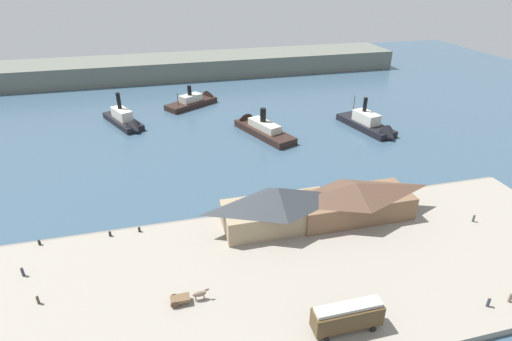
# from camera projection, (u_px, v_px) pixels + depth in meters

# --- Properties ---
(ground_plane) EXTENTS (320.00, 320.00, 0.00)m
(ground_plane) POSITION_uv_depth(u_px,v_px,m) (254.00, 205.00, 83.02)
(ground_plane) COLOR #385166
(quay_promenade) EXTENTS (110.00, 36.00, 1.20)m
(quay_promenade) POSITION_uv_depth(u_px,v_px,m) (288.00, 274.00, 63.87)
(quay_promenade) COLOR gray
(quay_promenade) RESTS_ON ground
(seawall_edge) EXTENTS (110.00, 0.80, 1.00)m
(seawall_edge) POSITION_uv_depth(u_px,v_px,m) (259.00, 212.00, 79.70)
(seawall_edge) COLOR slate
(seawall_edge) RESTS_ON ground
(ferry_shed_east_terminal) EXTENTS (20.26, 8.96, 8.04)m
(ferry_shed_east_terminal) POSITION_uv_depth(u_px,v_px,m) (278.00, 207.00, 72.79)
(ferry_shed_east_terminal) COLOR #998466
(ferry_shed_east_terminal) RESTS_ON quay_promenade
(ferry_shed_west_terminal) EXTENTS (22.31, 9.11, 7.13)m
(ferry_shed_west_terminal) POSITION_uv_depth(u_px,v_px,m) (354.00, 199.00, 75.92)
(ferry_shed_west_terminal) COLOR brown
(ferry_shed_west_terminal) RESTS_ON quay_promenade
(street_tram) EXTENTS (9.47, 2.78, 4.32)m
(street_tram) POSITION_uv_depth(u_px,v_px,m) (347.00, 316.00, 52.49)
(street_tram) COLOR #4C381E
(street_tram) RESTS_ON quay_promenade
(horse_cart) EXTENTS (5.64, 1.65, 1.87)m
(horse_cart) POSITION_uv_depth(u_px,v_px,m) (187.00, 297.00, 57.53)
(horse_cart) COLOR brown
(horse_cart) RESTS_ON quay_promenade
(pedestrian_standing_center) EXTENTS (0.39, 0.39, 1.57)m
(pedestrian_standing_center) POSITION_uv_depth(u_px,v_px,m) (38.00, 300.00, 57.35)
(pedestrian_standing_center) COLOR #4C3D33
(pedestrian_standing_center) RESTS_ON quay_promenade
(pedestrian_near_east_shed) EXTENTS (0.43, 0.43, 1.72)m
(pedestrian_near_east_shed) POSITION_uv_depth(u_px,v_px,m) (489.00, 302.00, 56.85)
(pedestrian_near_east_shed) COLOR #33384C
(pedestrian_near_east_shed) RESTS_ON quay_promenade
(pedestrian_near_west_shed) EXTENTS (0.44, 0.44, 1.78)m
(pedestrian_near_west_shed) POSITION_uv_depth(u_px,v_px,m) (511.00, 297.00, 57.60)
(pedestrian_near_west_shed) COLOR #6B5B4C
(pedestrian_near_west_shed) RESTS_ON quay_promenade
(pedestrian_by_tram) EXTENTS (0.44, 0.44, 1.76)m
(pedestrian_by_tram) POSITION_uv_depth(u_px,v_px,m) (23.00, 272.00, 62.36)
(pedestrian_by_tram) COLOR #33384C
(pedestrian_by_tram) RESTS_ON quay_promenade
(pedestrian_walking_east) EXTENTS (0.40, 0.40, 1.63)m
(pedestrian_walking_east) POSITION_uv_depth(u_px,v_px,m) (474.00, 218.00, 75.40)
(pedestrian_walking_east) COLOR #3D4C42
(pedestrian_walking_east) RESTS_ON quay_promenade
(mooring_post_east) EXTENTS (0.44, 0.44, 0.90)m
(mooring_post_east) POSITION_uv_depth(u_px,v_px,m) (110.00, 234.00, 71.56)
(mooring_post_east) COLOR black
(mooring_post_east) RESTS_ON quay_promenade
(mooring_post_center_west) EXTENTS (0.44, 0.44, 0.90)m
(mooring_post_center_west) POSITION_uv_depth(u_px,v_px,m) (39.00, 243.00, 69.35)
(mooring_post_center_west) COLOR black
(mooring_post_center_west) RESTS_ON quay_promenade
(mooring_post_west) EXTENTS (0.44, 0.44, 0.90)m
(mooring_post_west) POSITION_uv_depth(u_px,v_px,m) (139.00, 229.00, 72.74)
(mooring_post_west) COLOR black
(mooring_post_west) RESTS_ON quay_promenade
(ferry_mid_harbor) EXTENTS (13.47, 20.80, 11.35)m
(ferry_mid_harbor) POSITION_uv_depth(u_px,v_px,m) (126.00, 121.00, 121.82)
(ferry_mid_harbor) COLOR black
(ferry_mid_harbor) RESTS_ON ground
(ferry_approaching_east) EXTENTS (10.84, 22.80, 11.09)m
(ferry_approaching_east) POSITION_uv_depth(u_px,v_px,m) (371.00, 126.00, 118.32)
(ferry_approaching_east) COLOR black
(ferry_approaching_east) RESTS_ON ground
(ferry_moored_east) EXTENTS (20.10, 15.85, 9.31)m
(ferry_moored_east) POSITION_uv_depth(u_px,v_px,m) (197.00, 101.00, 140.18)
(ferry_moored_east) COLOR black
(ferry_moored_east) RESTS_ON ground
(ferry_departing_north) EXTENTS (14.39, 24.51, 9.75)m
(ferry_departing_north) POSITION_uv_depth(u_px,v_px,m) (258.00, 127.00, 117.68)
(ferry_departing_north) COLOR black
(ferry_departing_north) RESTS_ON ground
(far_headland) EXTENTS (180.00, 24.00, 8.00)m
(far_headland) POSITION_uv_depth(u_px,v_px,m) (193.00, 66.00, 175.48)
(far_headland) COLOR #60665B
(far_headland) RESTS_ON ground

